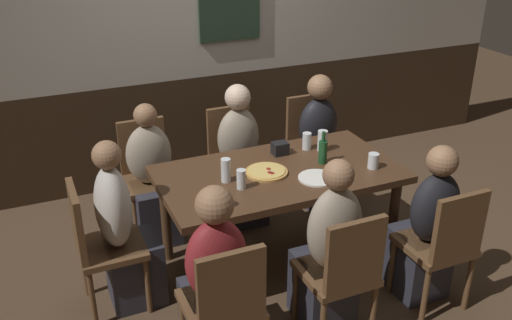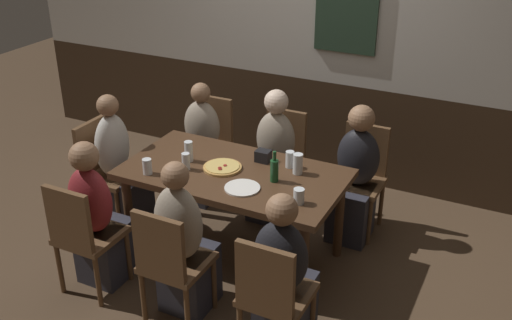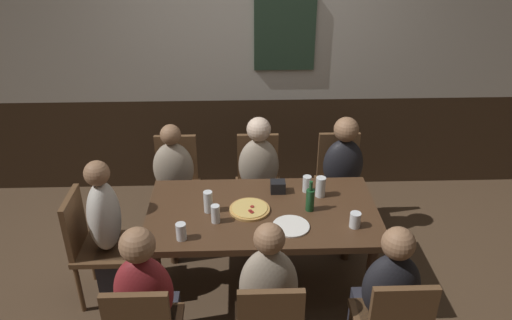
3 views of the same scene
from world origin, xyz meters
name	(u,v)px [view 2 (image 2 of 3)]	position (x,y,z in m)	size (l,w,h in m)	color
ground_plane	(235,255)	(0.00, 0.00, 0.00)	(12.00, 12.00, 0.00)	#4C3826
wall_back	(319,42)	(0.00, 1.65, 1.30)	(6.40, 0.13, 2.60)	#332316
dining_table	(234,181)	(0.00, 0.00, 0.66)	(1.63, 0.88, 0.74)	#472D1C
chair_left_far	(209,140)	(-0.72, 0.86, 0.50)	(0.40, 0.40, 0.88)	brown
chair_mid_near	(170,260)	(0.00, -0.86, 0.50)	(0.40, 0.40, 0.88)	brown
chair_mid_far	(281,155)	(0.00, 0.86, 0.50)	(0.40, 0.40, 0.88)	brown
chair_head_west	(104,167)	(-1.23, 0.00, 0.50)	(0.40, 0.40, 0.88)	brown
chair_right_far	(361,172)	(0.72, 0.86, 0.50)	(0.40, 0.40, 0.88)	brown
chair_left_near	(82,233)	(-0.72, -0.86, 0.50)	(0.40, 0.40, 0.88)	brown
chair_right_near	(272,293)	(0.72, -0.86, 0.50)	(0.40, 0.40, 0.88)	brown
person_left_far	(200,152)	(-0.72, 0.69, 0.45)	(0.34, 0.37, 1.08)	#2D2D38
person_mid_near	(184,250)	(0.00, -0.69, 0.48)	(0.34, 0.37, 1.14)	#2D2D38
person_mid_far	(273,165)	(0.00, 0.69, 0.48)	(0.34, 0.37, 1.13)	#2D2D38
person_head_west	(120,172)	(-1.07, 0.00, 0.48)	(0.37, 0.34, 1.15)	#2D2D38
person_right_far	(354,183)	(0.72, 0.69, 0.48)	(0.34, 0.37, 1.12)	#2D2D38
person_left_near	(98,224)	(-0.72, -0.69, 0.48)	(0.34, 0.37, 1.13)	#2D2D38
person_right_near	(283,282)	(0.72, -0.69, 0.46)	(0.34, 0.37, 1.10)	#2D2D38
pizza	(222,167)	(-0.09, 0.00, 0.75)	(0.29, 0.29, 0.03)	tan
highball_clear	(189,153)	(-0.38, 0.00, 0.81)	(0.06, 0.06, 0.16)	silver
tumbler_water	(290,160)	(0.34, 0.25, 0.80)	(0.06, 0.06, 0.13)	silver
beer_glass_half	(186,163)	(-0.33, -0.13, 0.80)	(0.06, 0.06, 0.13)	silver
pint_glass_stout	(147,167)	(-0.54, -0.31, 0.79)	(0.07, 0.07, 0.12)	silver
pint_glass_amber	(298,165)	(0.43, 0.18, 0.81)	(0.07, 0.07, 0.15)	silver
beer_glass_tall	(299,197)	(0.61, -0.21, 0.79)	(0.07, 0.07, 0.11)	silver
beer_bottle_green	(274,170)	(0.33, -0.01, 0.83)	(0.06, 0.06, 0.23)	#194723
plate_white_large	(242,188)	(0.18, -0.21, 0.75)	(0.25, 0.25, 0.01)	white
condiment_caddy	(263,156)	(0.12, 0.24, 0.79)	(0.11, 0.09, 0.09)	black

